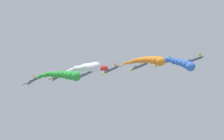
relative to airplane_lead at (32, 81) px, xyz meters
name	(u,v)px	position (x,y,z in m)	size (l,w,h in m)	color
airplane_lead	(32,81)	(0.00, 0.00, 0.00)	(8.41, 10.35, 5.18)	#474C56
smoke_trail_lead	(64,75)	(4.39, -23.73, -2.55)	(9.17, 24.27, 6.19)	green
airplane_left_inner	(58,77)	(8.39, -8.22, 1.30)	(8.90, 10.35, 4.17)	#474C56
smoke_trail_left_inner	(87,68)	(9.96, -30.93, -0.55)	(4.77, 23.25, 5.10)	white
airplane_right_inner	(85,74)	(18.23, -15.00, 2.62)	(8.67, 10.35, 4.68)	#474C56
smoke_trail_right_inner	(102,68)	(17.85, -29.02, 1.36)	(2.48, 11.27, 3.47)	red
airplane_left_outer	(111,70)	(26.59, -22.35, 4.33)	(8.42, 10.35, 5.15)	#474C56
smoke_trail_left_outer	(149,61)	(25.75, -47.26, 0.64)	(3.53, 25.32, 7.86)	orange
airplane_right_outer	(138,67)	(36.14, -29.80, 5.56)	(8.85, 10.35, 4.29)	#474C56
smoke_trail_right_outer	(179,63)	(34.89, -52.83, 0.07)	(4.23, 23.04, 10.51)	blue
airplane_trailing	(163,63)	(45.16, -36.02, 7.46)	(8.66, 10.35, 4.70)	#474C56
airplane_high_slot	(193,60)	(55.11, -43.91, 8.36)	(8.96, 10.35, 4.01)	#474C56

